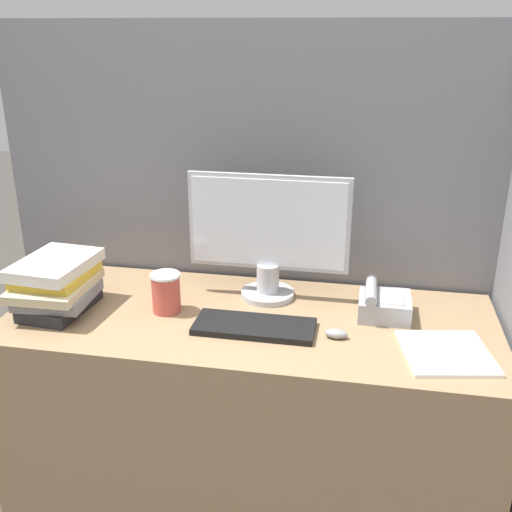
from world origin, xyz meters
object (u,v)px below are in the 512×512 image
monitor (268,238)px  keyboard (254,327)px  mouse (336,334)px  coffee_cup (166,293)px  book_stack (57,284)px  desk_telephone (383,304)px

monitor → keyboard: bearing=-89.8°
mouse → coffee_cup: coffee_cup is taller
book_stack → mouse: bearing=-1.2°
monitor → keyboard: monitor is taller
keyboard → book_stack: book_stack is taller
desk_telephone → coffee_cup: bearing=-171.8°
mouse → coffee_cup: size_ratio=0.51×
mouse → book_stack: size_ratio=0.22×
book_stack → keyboard: bearing=-1.2°
monitor → mouse: bearing=-45.2°
book_stack → desk_telephone: 1.05m
mouse → desk_telephone: (0.13, 0.18, 0.03)m
mouse → monitor: bearing=134.8°
book_stack → monitor: bearing=19.7°
keyboard → mouse: bearing=-1.4°
monitor → mouse: size_ratio=8.01×
keyboard → coffee_cup: coffee_cup is taller
keyboard → mouse: 0.25m
coffee_cup → desk_telephone: 0.69m
mouse → coffee_cup: 0.56m
desk_telephone → monitor: bearing=168.8°
coffee_cup → desk_telephone: (0.69, 0.10, -0.03)m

